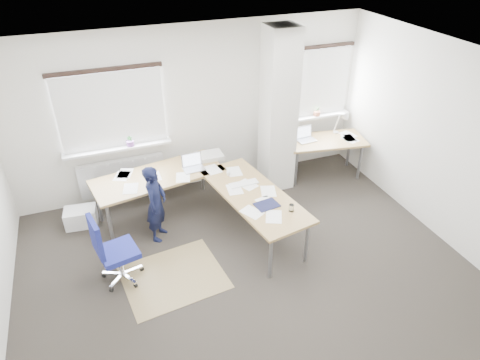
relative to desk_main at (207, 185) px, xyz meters
name	(u,v)px	position (x,y,z in m)	size (l,w,h in m)	color
ground	(248,272)	(0.17, -1.29, -0.69)	(6.00, 6.00, 0.00)	#2A2622
room_shell	(250,142)	(0.35, -0.83, 1.05)	(6.04, 5.04, 2.82)	beige
floor_mat	(174,277)	(-0.81, -1.01, -0.69)	(1.30, 1.10, 0.01)	#8F7A4E
white_crate	(81,217)	(-1.88, 0.64, -0.55)	(0.47, 0.33, 0.28)	white
desk_main	(207,185)	(0.00, 0.00, 0.00)	(2.82, 2.63, 0.96)	olive
desk_side	(325,142)	(2.42, 0.63, -0.01)	(1.50, 0.93, 1.22)	olive
task_chair	(117,263)	(-1.48, -0.80, -0.40)	(0.59, 0.57, 1.06)	navy
person	(156,203)	(-0.80, -0.09, -0.09)	(0.44, 0.29, 1.21)	black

